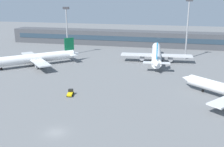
{
  "coord_description": "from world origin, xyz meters",
  "views": [
    {
      "loc": [
        25.09,
        -51.05,
        29.93
      ],
      "look_at": [
        3.75,
        40.0,
        3.0
      ],
      "focal_mm": 43.47,
      "sensor_mm": 36.0,
      "label": 1
    }
  ],
  "objects_px": {
    "airplane_mid": "(32,59)",
    "airplane_far": "(156,54)",
    "baggage_tug_yellow": "(70,93)",
    "floodlight_tower_west": "(67,27)",
    "floodlight_tower_east": "(188,25)"
  },
  "relations": [
    {
      "from": "baggage_tug_yellow",
      "to": "floodlight_tower_west",
      "type": "height_order",
      "value": "floodlight_tower_west"
    },
    {
      "from": "baggage_tug_yellow",
      "to": "floodlight_tower_east",
      "type": "relative_size",
      "value": 0.13
    },
    {
      "from": "airplane_far",
      "to": "baggage_tug_yellow",
      "type": "xyz_separation_m",
      "value": [
        -22.6,
        -51.93,
        -2.76
      ]
    },
    {
      "from": "airplane_mid",
      "to": "airplane_far",
      "type": "height_order",
      "value": "airplane_far"
    },
    {
      "from": "airplane_mid",
      "to": "airplane_far",
      "type": "xyz_separation_m",
      "value": [
        52.42,
        21.59,
        0.14
      ]
    },
    {
      "from": "baggage_tug_yellow",
      "to": "floodlight_tower_west",
      "type": "bearing_deg",
      "value": 112.76
    },
    {
      "from": "airplane_mid",
      "to": "floodlight_tower_west",
      "type": "distance_m",
      "value": 28.59
    },
    {
      "from": "airplane_far",
      "to": "floodlight_tower_east",
      "type": "relative_size",
      "value": 1.65
    },
    {
      "from": "airplane_mid",
      "to": "floodlight_tower_east",
      "type": "bearing_deg",
      "value": 24.16
    },
    {
      "from": "airplane_mid",
      "to": "floodlight_tower_east",
      "type": "xyz_separation_m",
      "value": [
        65.91,
        29.57,
        12.94
      ]
    },
    {
      "from": "baggage_tug_yellow",
      "to": "floodlight_tower_west",
      "type": "xyz_separation_m",
      "value": [
        -23.5,
        56.01,
        13.48
      ]
    },
    {
      "from": "floodlight_tower_west",
      "to": "floodlight_tower_east",
      "type": "relative_size",
      "value": 0.86
    },
    {
      "from": "airplane_mid",
      "to": "airplane_far",
      "type": "bearing_deg",
      "value": 22.39
    },
    {
      "from": "airplane_mid",
      "to": "baggage_tug_yellow",
      "type": "xyz_separation_m",
      "value": [
        29.82,
        -30.34,
        -2.62
      ]
    },
    {
      "from": "baggage_tug_yellow",
      "to": "airplane_far",
      "type": "bearing_deg",
      "value": 66.48
    }
  ]
}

